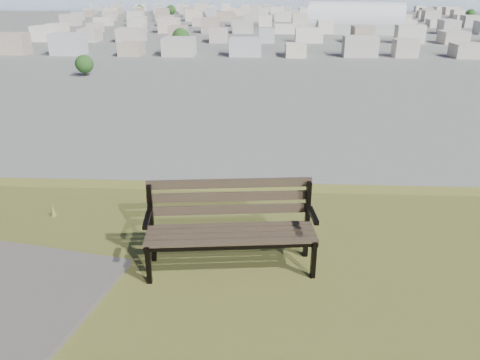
{
  "coord_description": "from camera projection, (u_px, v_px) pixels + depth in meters",
  "views": [
    {
      "loc": [
        -0.88,
        -2.9,
        28.1
      ],
      "look_at": [
        -1.23,
        3.76,
        25.3
      ],
      "focal_mm": 35.0,
      "sensor_mm": 36.0,
      "label": 1
    }
  ],
  "objects": [
    {
      "name": "park_bench",
      "position": [
        230.0,
        222.0,
        5.39
      ],
      "size": [
        1.99,
        0.82,
        1.01
      ],
      "rotation": [
        0.0,
        0.0,
        0.11
      ],
      "color": "#403225",
      "rests_on": "hilltop_mesa"
    },
    {
      "name": "bay_water",
      "position": [
        267.0,
        1.0,
        842.1
      ],
      "size": [
        2400.0,
        700.0,
        0.12
      ],
      "primitive_type": "cube",
      "color": "#8C9CB3",
      "rests_on": "ground"
    },
    {
      "name": "arena",
      "position": [
        355.0,
        23.0,
        288.02
      ],
      "size": [
        60.08,
        34.59,
        23.84
      ],
      "rotation": [
        0.0,
        0.0,
        -0.2
      ],
      "color": "beige",
      "rests_on": "ground"
    },
    {
      "name": "city_blocks",
      "position": [
        267.0,
        17.0,
        375.3
      ],
      "size": [
        395.0,
        361.0,
        7.0
      ],
      "color": "beige",
      "rests_on": "ground"
    },
    {
      "name": "city_trees",
      "position": [
        227.0,
        22.0,
        306.6
      ],
      "size": [
        406.52,
        387.2,
        9.98
      ],
      "color": "black",
      "rests_on": "ground"
    }
  ]
}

